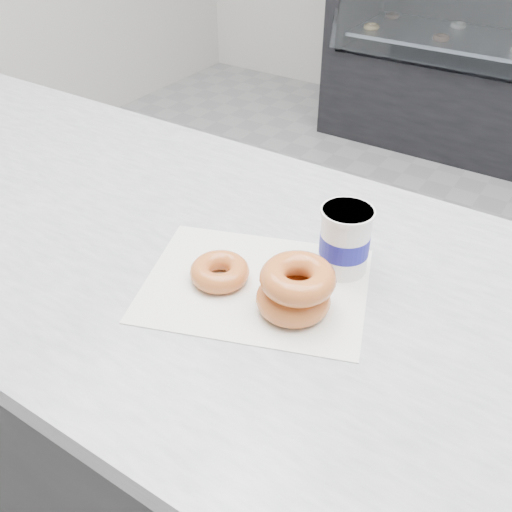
% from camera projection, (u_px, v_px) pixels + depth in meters
% --- Properties ---
extents(ground, '(5.00, 5.00, 0.00)m').
position_uv_depth(ground, '(387.00, 410.00, 1.80)').
color(ground, '#969699').
rests_on(ground, ground).
extents(counter, '(3.06, 0.76, 0.90)m').
position_uv_depth(counter, '(299.00, 467.00, 1.13)').
color(counter, '#333335').
rests_on(counter, ground).
extents(wax_paper, '(0.41, 0.36, 0.00)m').
position_uv_depth(wax_paper, '(256.00, 284.00, 0.88)').
color(wax_paper, silver).
rests_on(wax_paper, counter).
extents(donut_single, '(0.11, 0.11, 0.03)m').
position_uv_depth(donut_single, '(220.00, 272.00, 0.88)').
color(donut_single, '#C87037').
rests_on(donut_single, wax_paper).
extents(donut_stack, '(0.15, 0.15, 0.08)m').
position_uv_depth(donut_stack, '(295.00, 289.00, 0.81)').
color(donut_stack, '#C87037').
rests_on(donut_stack, wax_paper).
extents(coffee_cup, '(0.08, 0.08, 0.11)m').
position_uv_depth(coffee_cup, '(345.00, 240.00, 0.88)').
color(coffee_cup, white).
rests_on(coffee_cup, counter).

